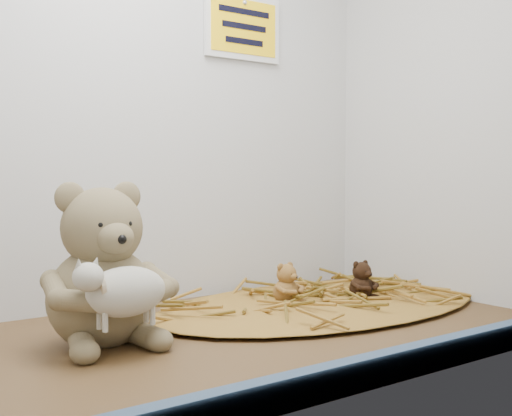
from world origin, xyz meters
TOP-DOWN VIEW (x-y plane):
  - alcove_shell at (0.00, 9.00)cm, footprint 120.40×60.20cm
  - front_rail at (0.00, -28.80)cm, footprint 119.28×2.20cm
  - straw_bed at (33.66, 8.10)cm, footprint 69.97×40.63cm
  - main_teddy at (-10.46, 7.20)cm, footprint 19.72×20.74cm
  - toy_lamb at (-10.46, -1.27)cm, footprint 14.78×9.02cm
  - mini_teddy_tan at (26.48, 10.57)cm, footprint 7.24×7.50cm
  - mini_teddy_brown at (40.85, 5.63)cm, footprint 6.15×6.46cm
  - wall_sign at (30.00, 29.40)cm, footprint 16.00×1.20cm

SIDE VIEW (x-z plane):
  - straw_bed at x=33.66cm, z-range 0.00..1.35cm
  - front_rail at x=0.00cm, z-range 0.00..3.60cm
  - mini_teddy_brown at x=40.85cm, z-range 1.35..8.64cm
  - mini_teddy_tan at x=26.48cm, z-range 1.35..8.87cm
  - toy_lamb at x=-10.46cm, z-range 4.14..13.69cm
  - main_teddy at x=-10.46cm, z-range 0.00..23.62cm
  - alcove_shell at x=0.00cm, z-range -0.20..90.20cm
  - wall_sign at x=30.00cm, z-range 49.50..60.50cm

